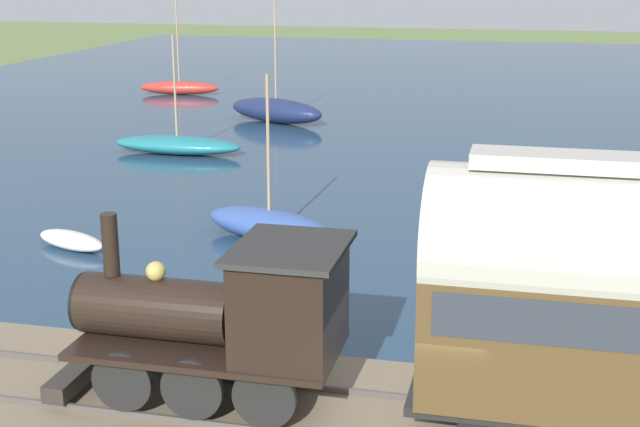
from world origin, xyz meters
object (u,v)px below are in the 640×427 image
object	(u,v)px
steam_locomotive	(232,312)
rowboat_mid_harbor	(71,240)
rowboat_near_shore	(523,249)
sailboat_navy	(276,110)
sailboat_blue	(269,225)
sailboat_teal	(177,145)
sailboat_red	(179,87)

from	to	relation	value
steam_locomotive	rowboat_mid_harbor	bearing A→B (deg)	42.27
rowboat_near_shore	rowboat_mid_harbor	xyz separation A→B (m)	(-2.24, 12.98, -0.00)
steam_locomotive	sailboat_navy	world-z (taller)	sailboat_navy
steam_locomotive	rowboat_near_shore	world-z (taller)	steam_locomotive
rowboat_near_shore	rowboat_mid_harbor	world-z (taller)	rowboat_near_shore
steam_locomotive	sailboat_navy	xyz separation A→B (m)	(30.60, 7.95, -1.57)
sailboat_blue	rowboat_mid_harbor	bearing A→B (deg)	131.53
sailboat_blue	rowboat_near_shore	distance (m)	7.52
sailboat_blue	steam_locomotive	bearing A→B (deg)	-146.18
steam_locomotive	rowboat_near_shore	distance (m)	12.27
steam_locomotive	sailboat_teal	distance (m)	24.25
sailboat_red	rowboat_near_shore	xyz separation A→B (m)	(-27.94, -21.69, -0.26)
sailboat_blue	rowboat_near_shore	size ratio (longest dim) A/B	2.25
sailboat_red	rowboat_mid_harbor	size ratio (longest dim) A/B	3.36
steam_locomotive	sailboat_teal	xyz separation A→B (m)	(22.02, 10.00, -1.81)
sailboat_teal	sailboat_navy	distance (m)	8.82
sailboat_navy	rowboat_near_shore	distance (m)	23.46
rowboat_near_shore	rowboat_mid_harbor	bearing A→B (deg)	57.95
rowboat_mid_harbor	rowboat_near_shore	bearing A→B (deg)	-58.10
sailboat_blue	rowboat_mid_harbor	size ratio (longest dim) A/B	1.83
sailboat_navy	rowboat_mid_harbor	world-z (taller)	sailboat_navy
sailboat_blue	sailboat_teal	xyz separation A→B (m)	(11.15, 7.47, -0.08)
sailboat_red	rowboat_near_shore	size ratio (longest dim) A/B	4.13
rowboat_near_shore	steam_locomotive	bearing A→B (deg)	113.83
rowboat_mid_harbor	sailboat_blue	bearing A→B (deg)	-47.09
sailboat_teal	sailboat_red	bearing A→B (deg)	22.05
sailboat_navy	sailboat_teal	bearing A→B (deg)	-170.70
sailboat_blue	sailboat_teal	distance (m)	13.42
sailboat_teal	rowboat_near_shore	size ratio (longest dim) A/B	2.60
sailboat_teal	rowboat_mid_harbor	xyz separation A→B (m)	(-13.22, -2.00, -0.17)
sailboat_red	sailboat_navy	xyz separation A→B (m)	(-8.38, -8.75, 0.15)
sailboat_red	sailboat_teal	distance (m)	18.23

